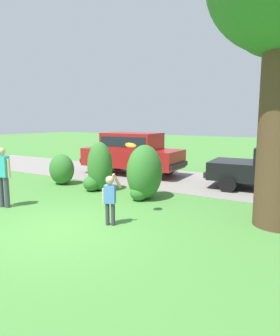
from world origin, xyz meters
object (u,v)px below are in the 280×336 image
Objects in this scene: parked_suv at (132,151)px; child_thrower at (110,196)px; adult_onlooker at (3,174)px; frisbee at (131,145)px; parked_sedan at (274,168)px.

parked_suv is 3.70× the size of child_thrower.
frisbee is at bearing 18.27° from adult_onlooker.
child_thrower is at bearing -61.57° from parked_suv.
parked_sedan is 5.85m from frisbee.
frisbee is at bearing -118.35° from parked_sedan.
child_thrower is at bearing 5.69° from adult_onlooker.
parked_suv is 2.74× the size of adult_onlooker.
adult_onlooker is at bearing -161.73° from frisbee.
frisbee is at bearing -57.45° from parked_suv.
frisbee is (-2.73, -5.06, 1.03)m from parked_sedan.
parked_sedan is 2.59× the size of adult_onlooker.
child_thrower is 4.47× the size of frisbee.
adult_onlooker reaches higher than parked_sedan.
adult_onlooker reaches higher than child_thrower.
parked_suv is (-6.05, 0.14, 0.23)m from parked_sedan.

